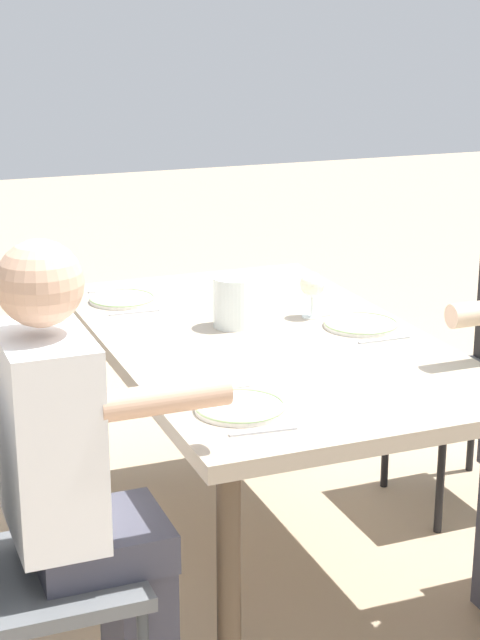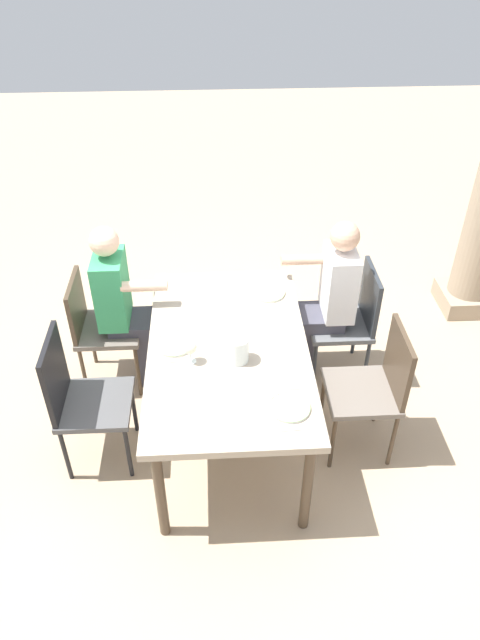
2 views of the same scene
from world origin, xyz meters
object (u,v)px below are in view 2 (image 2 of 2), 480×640
object	(u,v)px
wine_glass_1	(190,348)
chair_west_south	(98,323)
chair_mid_north	(375,384)
dining_table	(228,354)
diner_woman_green	(328,298)
plate_2	(289,407)
chair_west_north	(351,316)
water_pitcher	(238,351)
diner_man_white	(124,305)
chair_mid_south	(79,395)
plate_1	(175,344)
plate_0	(268,292)

from	to	relation	value
wine_glass_1	chair_west_south	bearing A→B (deg)	-136.98
chair_mid_north	dining_table	bearing A→B (deg)	-98.48
diner_woman_green	plate_2	distance (m)	1.21
chair_west_north	chair_west_south	size ratio (longest dim) A/B	1.01
chair_west_north	water_pitcher	size ratio (longest dim) A/B	5.53
diner_man_white	wine_glass_1	world-z (taller)	diner_man_white
diner_man_white	chair_mid_south	bearing A→B (deg)	-16.35
chair_west_north	wine_glass_1	world-z (taller)	wine_glass_1
plate_1	water_pitcher	xyz separation A→B (m)	(0.15, 0.38, 0.06)
diner_man_white	wine_glass_1	xyz separation A→B (m)	(0.72, 0.47, 0.20)
water_pitcher	chair_west_north	bearing A→B (deg)	130.41
dining_table	plate_1	distance (m)	0.33
dining_table	chair_mid_south	xyz separation A→B (m)	(0.13, -0.91, -0.16)
chair_mid_north	water_pitcher	world-z (taller)	water_pitcher
plate_1	diner_man_white	bearing A→B (deg)	-146.47
dining_table	chair_west_north	distance (m)	1.09
plate_2	chair_mid_south	bearing A→B (deg)	-108.49
chair_west_north	chair_west_south	world-z (taller)	chair_west_north
water_pitcher	plate_0	bearing A→B (deg)	160.32
chair_mid_south	water_pitcher	bearing A→B (deg)	90.03
plate_2	chair_mid_north	bearing A→B (deg)	124.28
chair_mid_south	diner_man_white	distance (m)	0.76
chair_west_north	chair_mid_south	distance (m)	1.95
chair_mid_south	chair_west_south	bearing A→B (deg)	179.20
chair_mid_north	chair_mid_south	world-z (taller)	chair_mid_south
diner_man_white	water_pitcher	bearing A→B (deg)	46.19
dining_table	water_pitcher	xyz separation A→B (m)	(0.13, 0.05, 0.14)
plate_1	plate_2	bearing A→B (deg)	48.26
plate_0	water_pitcher	distance (m)	0.71
diner_man_white	water_pitcher	world-z (taller)	diner_man_white
dining_table	plate_0	distance (m)	0.61
chair_west_south	plate_2	distance (m)	1.67
dining_table	diner_woman_green	xyz separation A→B (m)	(-0.59, 0.72, -0.02)
dining_table	water_pitcher	distance (m)	0.20
chair_west_south	chair_west_north	bearing A→B (deg)	90.00
diner_man_white	plate_1	world-z (taller)	diner_man_white
chair_mid_north	wine_glass_1	xyz separation A→B (m)	(0.00, -1.13, 0.34)
plate_1	plate_2	size ratio (longest dim) A/B	1.05
wine_glass_1	chair_west_north	bearing A→B (deg)	122.76
chair_west_south	water_pitcher	world-z (taller)	water_pitcher
chair_west_north	plate_2	size ratio (longest dim) A/B	3.93
dining_table	diner_man_white	distance (m)	0.91
plate_1	chair_west_north	bearing A→B (deg)	114.88
diner_woman_green	chair_west_south	bearing A→B (deg)	-89.89
chair_west_south	water_pitcher	bearing A→B (deg)	52.77
diner_woman_green	wine_glass_1	size ratio (longest dim) A/B	8.42
chair_mid_south	plate_1	xyz separation A→B (m)	(-0.16, 0.59, 0.24)
diner_man_white	plate_0	size ratio (longest dim) A/B	5.48
diner_man_white	chair_west_north	bearing A→B (deg)	90.11
dining_table	chair_mid_north	world-z (taller)	chair_mid_north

